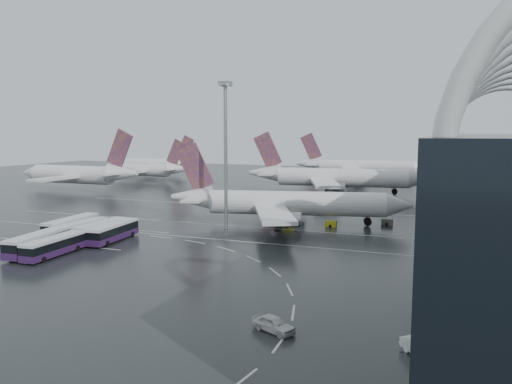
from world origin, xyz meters
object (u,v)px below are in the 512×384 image
(jet_remote_west, at_px, (80,175))
(bus_row_far_b, at_px, (38,242))
(bus_row_near_d, at_px, (113,231))
(van_curve_a, at_px, (26,257))
(airliner_gate_c, at_px, (359,167))
(van_curve_c, at_px, (424,349))
(bus_row_near_a, at_px, (71,226))
(bus_row_near_c, at_px, (101,230))
(floodlight_mast, at_px, (226,137))
(bus_row_near_b, at_px, (80,229))
(jet_remote_mid, at_px, (147,170))
(jet_remote_far, at_px, (157,164))
(gse_cart_belly_a, at_px, (331,224))
(airliner_gate_b, at_px, (333,178))
(gse_cart_belly_d, at_px, (387,222))
(bus_row_far_c, at_px, (54,246))
(airliner_main, at_px, (284,204))
(gse_cart_belly_c, at_px, (288,224))
(van_curve_b, at_px, (274,324))

(jet_remote_west, relative_size, bus_row_far_b, 3.51)
(bus_row_near_d, distance_m, van_curve_a, 17.78)
(airliner_gate_c, relative_size, van_curve_c, 11.52)
(bus_row_near_a, bearing_deg, bus_row_near_c, -99.87)
(bus_row_near_c, bearing_deg, floodlight_mast, -46.22)
(bus_row_near_a, bearing_deg, bus_row_near_b, -119.90)
(airliner_gate_c, bearing_deg, jet_remote_mid, -159.10)
(jet_remote_far, xyz_separation_m, gse_cart_belly_a, (109.36, -104.71, -4.34))
(airliner_gate_b, xyz_separation_m, bus_row_near_d, (-22.27, -88.76, -3.36))
(gse_cart_belly_a, height_order, gse_cart_belly_d, gse_cart_belly_d)
(jet_remote_far, bearing_deg, gse_cart_belly_d, 139.15)
(airliner_gate_b, height_order, bus_row_near_a, airliner_gate_b)
(van_curve_a, bearing_deg, bus_row_far_c, -4.86)
(bus_row_near_c, bearing_deg, van_curve_c, -118.96)
(airliner_main, relative_size, gse_cart_belly_d, 22.14)
(gse_cart_belly_a, bearing_deg, jet_remote_mid, 142.22)
(airliner_gate_c, distance_m, bus_row_far_b, 160.22)
(airliner_gate_c, bearing_deg, gse_cart_belly_a, -89.91)
(airliner_gate_b, distance_m, jet_remote_far, 106.47)
(airliner_gate_c, distance_m, bus_row_near_a, 147.41)
(bus_row_near_b, distance_m, bus_row_near_d, 7.42)
(gse_cart_belly_c, bearing_deg, floodlight_mast, -149.57)
(airliner_gate_b, xyz_separation_m, bus_row_near_c, (-25.73, -87.98, -3.40))
(airliner_main, bearing_deg, bus_row_near_d, -143.30)
(floodlight_mast, bearing_deg, van_curve_c, -49.66)
(airliner_main, xyz_separation_m, bus_row_far_c, (-26.39, -41.64, -2.81))
(airliner_gate_c, xyz_separation_m, floodlight_mast, (-6.97, -126.29, 14.26))
(airliner_gate_b, xyz_separation_m, jet_remote_west, (-84.42, -24.59, 0.41))
(jet_remote_west, relative_size, van_curve_c, 9.97)
(jet_remote_far, distance_m, gse_cart_belly_d, 155.46)
(bus_row_near_a, distance_m, van_curve_b, 62.07)
(airliner_gate_c, xyz_separation_m, bus_row_far_b, (-27.55, -157.80, -3.23))
(bus_row_near_b, height_order, floodlight_mast, floodlight_mast)
(airliner_main, distance_m, van_curve_b, 61.19)
(gse_cart_belly_c, bearing_deg, jet_remote_far, 133.03)
(gse_cart_belly_c, bearing_deg, bus_row_near_d, -135.51)
(bus_row_near_a, relative_size, gse_cart_belly_c, 6.53)
(airliner_main, bearing_deg, gse_cart_belly_a, -10.54)
(bus_row_near_b, bearing_deg, bus_row_near_a, 63.36)
(bus_row_near_c, xyz_separation_m, bus_row_far_c, (1.54, -13.85, -0.06))
(airliner_gate_b, bearing_deg, bus_row_far_b, -112.06)
(airliner_gate_b, relative_size, bus_row_far_b, 4.23)
(airliner_main, distance_m, gse_cart_belly_a, 11.34)
(jet_remote_west, height_order, floodlight_mast, floodlight_mast)
(van_curve_c, xyz_separation_m, gse_cart_belly_d, (-10.65, 66.22, -0.16))
(bus_row_near_b, bearing_deg, gse_cart_belly_a, -55.71)
(bus_row_near_d, height_order, van_curve_a, bus_row_near_d)
(jet_remote_west, xyz_separation_m, van_curve_b, (104.37, -94.04, -4.79))
(airliner_gate_b, xyz_separation_m, bus_row_near_a, (-33.50, -87.11, -3.31))
(airliner_gate_c, height_order, bus_row_far_c, airliner_gate_c)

